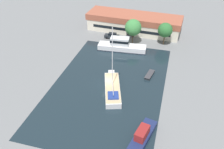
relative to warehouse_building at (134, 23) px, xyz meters
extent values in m
plane|color=slate|center=(0.35, -30.48, -2.73)|extent=(440.00, 440.00, 0.00)
cube|color=black|center=(0.35, -30.48, -2.73)|extent=(24.38, 39.86, 0.01)
cube|color=beige|center=(0.00, 0.00, -0.96)|extent=(29.03, 10.01, 3.54)
cube|color=brown|center=(0.00, 0.00, 1.74)|extent=(29.90, 10.31, 1.85)
cube|color=black|center=(-0.23, -4.24, -1.49)|extent=(2.40, 0.19, 2.48)
cube|color=black|center=(-0.23, -4.23, -0.78)|extent=(24.28, 1.37, 0.89)
cylinder|color=brown|center=(1.38, -8.64, -1.15)|extent=(0.25, 0.25, 3.16)
sphere|color=#387A3D|center=(1.38, -8.64, 2.20)|extent=(4.72, 4.72, 4.72)
cylinder|color=brown|center=(10.26, -7.00, -1.25)|extent=(0.32, 0.32, 2.95)
sphere|color=#28602D|center=(10.26, -7.00, 1.77)|extent=(4.13, 4.13, 4.13)
cube|color=#1E2328|center=(-5.30, -7.19, -2.03)|extent=(4.41, 1.80, 0.84)
cube|color=black|center=(-5.12, -7.19, -1.31)|extent=(2.31, 1.56, 0.60)
cube|color=black|center=(-6.27, -7.21, -1.34)|extent=(0.07, 1.37, 0.48)
cylinder|color=black|center=(-6.64, -7.98, -2.43)|extent=(0.60, 0.21, 0.60)
cylinder|color=black|center=(-6.67, -6.46, -2.43)|extent=(0.60, 0.21, 0.60)
cylinder|color=black|center=(-3.92, -7.92, -2.43)|extent=(0.60, 0.21, 0.60)
cylinder|color=black|center=(-3.95, -6.41, -2.43)|extent=(0.60, 0.21, 0.60)
cube|color=silver|center=(1.85, -32.52, -2.09)|extent=(6.40, 11.58, 1.26)
cube|color=silver|center=(-0.04, -26.63, -2.09)|extent=(1.72, 1.58, 1.26)
cube|color=tan|center=(1.85, -32.52, -1.42)|extent=(6.15, 11.12, 0.08)
cylinder|color=silver|center=(1.59, -31.72, 5.34)|extent=(0.16, 0.16, 13.45)
cylinder|color=silver|center=(2.36, -34.11, -0.28)|extent=(1.64, 4.82, 0.12)
cube|color=navy|center=(2.78, -35.44, -1.23)|extent=(2.85, 3.01, 0.30)
cube|color=silver|center=(-0.58, -13.64, -1.94)|extent=(13.45, 4.20, 1.58)
cube|color=black|center=(-0.58, -13.64, -2.58)|extent=(13.58, 4.27, 0.18)
cube|color=silver|center=(-1.24, -13.69, -0.05)|extent=(5.19, 2.68, 2.19)
cube|color=black|center=(-1.24, -13.69, 0.16)|extent=(5.30, 2.75, 0.70)
cube|color=#23282D|center=(8.72, -24.26, -2.47)|extent=(1.95, 4.13, 0.50)
cube|color=#333338|center=(8.72, -24.26, -2.18)|extent=(2.05, 4.29, 0.08)
cube|color=#19234C|center=(10.34, -43.75, -2.20)|extent=(4.15, 8.49, 1.04)
cube|color=maroon|center=(10.23, -44.23, -0.88)|extent=(2.35, 3.56, 1.60)
camera|label=1|loc=(13.07, -73.68, 30.93)|focal=40.00mm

